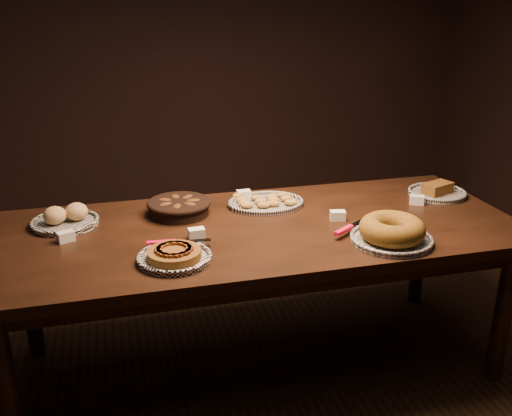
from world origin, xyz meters
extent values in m
plane|color=black|center=(0.00, 0.00, 0.00)|extent=(5.00, 5.00, 0.00)
cube|color=black|center=(0.00, 0.00, 0.72)|extent=(2.40, 1.00, 0.05)
cylinder|color=black|center=(-1.08, -0.38, 0.35)|extent=(0.08, 0.08, 0.70)
cylinder|color=black|center=(1.08, -0.38, 0.35)|extent=(0.08, 0.08, 0.70)
cylinder|color=black|center=(-1.08, 0.38, 0.35)|extent=(0.08, 0.08, 0.70)
cylinder|color=black|center=(1.08, 0.38, 0.35)|extent=(0.08, 0.08, 0.70)
torus|color=white|center=(-0.41, -0.27, 0.77)|extent=(0.30, 0.30, 0.02)
cylinder|color=#503210|center=(-0.41, -0.27, 0.78)|extent=(0.27, 0.27, 0.03)
cube|color=#4F230D|center=(-0.36, -0.25, 0.80)|extent=(0.04, 0.08, 0.01)
cube|color=#4F230D|center=(-0.38, -0.22, 0.80)|extent=(0.07, 0.06, 0.01)
cube|color=#4F230D|center=(-0.41, -0.21, 0.80)|extent=(0.08, 0.03, 0.01)
cube|color=#4F230D|center=(-0.44, -0.21, 0.80)|extent=(0.08, 0.05, 0.01)
cube|color=#4F230D|center=(-0.46, -0.24, 0.80)|extent=(0.06, 0.07, 0.01)
cube|color=#4F230D|center=(-0.47, -0.27, 0.80)|extent=(0.02, 0.07, 0.01)
cube|color=#4F230D|center=(-0.46, -0.30, 0.80)|extent=(0.06, 0.07, 0.01)
cube|color=#4F230D|center=(-0.44, -0.32, 0.80)|extent=(0.08, 0.05, 0.01)
cube|color=#4F230D|center=(-0.41, -0.32, 0.80)|extent=(0.08, 0.03, 0.01)
cube|color=#4F230D|center=(-0.38, -0.31, 0.80)|extent=(0.07, 0.06, 0.01)
cube|color=#4F230D|center=(-0.36, -0.28, 0.80)|extent=(0.04, 0.08, 0.01)
cube|color=#F40C39|center=(-0.45, -0.14, 0.78)|extent=(0.12, 0.03, 0.02)
cube|color=silver|center=(-0.32, -0.15, 0.78)|extent=(0.15, 0.04, 0.00)
torus|color=black|center=(0.11, 0.25, 0.77)|extent=(0.31, 0.31, 0.02)
ellipsoid|color=olive|center=(0.00, 0.21, 0.78)|extent=(0.07, 0.05, 0.03)
ellipsoid|color=olive|center=(0.08, 0.19, 0.78)|extent=(0.07, 0.05, 0.03)
ellipsoid|color=olive|center=(0.13, 0.20, 0.78)|extent=(0.07, 0.06, 0.03)
ellipsoid|color=olive|center=(0.22, 0.19, 0.78)|extent=(0.07, 0.06, 0.03)
ellipsoid|color=olive|center=(-0.01, 0.25, 0.78)|extent=(0.07, 0.05, 0.03)
ellipsoid|color=olive|center=(0.08, 0.25, 0.78)|extent=(0.07, 0.05, 0.03)
ellipsoid|color=olive|center=(0.15, 0.25, 0.78)|extent=(0.07, 0.06, 0.03)
ellipsoid|color=olive|center=(0.21, 0.26, 0.78)|extent=(0.07, 0.05, 0.03)
ellipsoid|color=olive|center=(-0.01, 0.30, 0.78)|extent=(0.07, 0.05, 0.03)
ellipsoid|color=olive|center=(0.07, 0.30, 0.78)|extent=(0.07, 0.05, 0.03)
ellipsoid|color=olive|center=(0.15, 0.30, 0.78)|extent=(0.07, 0.06, 0.03)
ellipsoid|color=olive|center=(0.21, 0.31, 0.78)|extent=(0.07, 0.05, 0.03)
ellipsoid|color=olive|center=(-0.01, 0.36, 0.78)|extent=(0.07, 0.05, 0.03)
torus|color=black|center=(0.50, -0.32, 0.77)|extent=(0.35, 0.35, 0.02)
torus|color=brown|center=(0.50, -0.32, 0.81)|extent=(0.30, 0.30, 0.10)
cube|color=#F40C39|center=(0.33, -0.21, 0.78)|extent=(0.11, 0.09, 0.02)
cube|color=silver|center=(0.44, -0.13, 0.78)|extent=(0.14, 0.11, 0.00)
cylinder|color=black|center=(-0.33, 0.24, 0.79)|extent=(0.37, 0.37, 0.07)
torus|color=black|center=(-0.33, 0.24, 0.81)|extent=(0.31, 0.31, 0.02)
ellipsoid|color=black|center=(-0.26, 0.23, 0.81)|extent=(0.10, 0.06, 0.04)
ellipsoid|color=black|center=(-0.28, 0.29, 0.81)|extent=(0.10, 0.10, 0.04)
ellipsoid|color=black|center=(-0.34, 0.31, 0.81)|extent=(0.06, 0.10, 0.04)
ellipsoid|color=black|center=(-0.39, 0.27, 0.81)|extent=(0.10, 0.09, 0.04)
ellipsoid|color=black|center=(-0.39, 0.21, 0.81)|extent=(0.10, 0.08, 0.04)
ellipsoid|color=black|center=(-0.35, 0.17, 0.81)|extent=(0.07, 0.10, 0.04)
ellipsoid|color=black|center=(-0.28, 0.18, 0.81)|extent=(0.10, 0.10, 0.04)
torus|color=white|center=(-0.85, 0.24, 0.77)|extent=(0.31, 0.31, 0.02)
ellipsoid|color=#A6784C|center=(-0.89, 0.23, 0.80)|extent=(0.10, 0.10, 0.08)
ellipsoid|color=#A6784C|center=(-0.80, 0.26, 0.80)|extent=(0.10, 0.10, 0.08)
torus|color=black|center=(1.02, 0.18, 0.77)|extent=(0.30, 0.30, 0.02)
cube|color=#503210|center=(1.02, 0.18, 0.79)|extent=(0.18, 0.14, 0.06)
cube|color=white|center=(-0.29, -0.07, 0.77)|extent=(0.07, 0.05, 0.04)
cube|color=white|center=(0.02, 0.38, 0.77)|extent=(0.07, 0.05, 0.04)
cube|color=white|center=(0.38, -0.02, 0.77)|extent=(0.08, 0.06, 0.04)
cube|color=white|center=(-0.84, 0.04, 0.77)|extent=(0.08, 0.07, 0.04)
cube|color=white|center=(0.85, 0.08, 0.77)|extent=(0.08, 0.07, 0.04)
camera|label=1|loc=(-0.62, -2.33, 1.74)|focal=40.00mm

